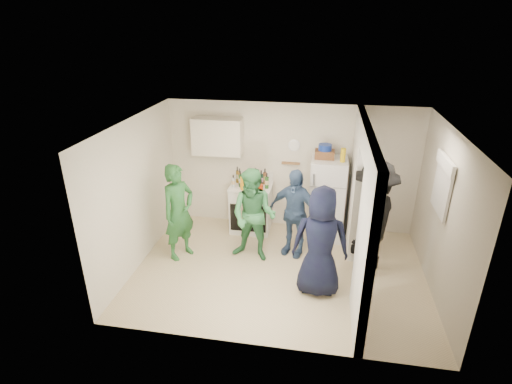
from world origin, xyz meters
TOP-DOWN VIEW (x-y plane):
  - floor at (0.00, 0.00)m, footprint 4.80×4.80m
  - wall_back at (0.00, 1.70)m, footprint 4.80×0.00m
  - wall_front at (0.00, -1.70)m, footprint 4.80×0.00m
  - wall_left at (-2.40, 0.00)m, footprint 0.00×3.40m
  - wall_right at (2.40, 0.00)m, footprint 0.00×3.40m
  - ceiling at (0.00, 0.00)m, footprint 4.80×4.80m
  - partition_pier_back at (1.20, 1.10)m, footprint 0.12×1.20m
  - partition_pier_front at (1.20, -1.10)m, footprint 0.12×1.20m
  - partition_header at (1.20, 0.00)m, footprint 0.12×1.00m
  - stove at (-0.73, 1.37)m, footprint 0.80×0.66m
  - upper_cabinet at (-1.40, 1.52)m, footprint 0.95×0.34m
  - fridge at (0.73, 1.34)m, footprint 0.65×0.63m
  - wicker_basket at (0.63, 1.39)m, footprint 0.35×0.25m
  - blue_bowl at (0.63, 1.39)m, footprint 0.24×0.24m
  - yellow_cup_stack_top at (0.95, 1.24)m, footprint 0.09×0.09m
  - wall_clock at (0.05, 1.68)m, footprint 0.22×0.02m
  - spice_shelf at (0.00, 1.65)m, footprint 0.35×0.08m
  - nook_window at (2.38, 0.20)m, footprint 0.03×0.70m
  - nook_window_frame at (2.36, 0.20)m, footprint 0.04×0.76m
  - nook_valance at (2.34, 0.20)m, footprint 0.04×0.82m
  - yellow_cup_stack_stove at (-0.85, 1.15)m, footprint 0.09×0.09m
  - red_cup at (-0.51, 1.17)m, footprint 0.09×0.09m
  - person_green_left at (-1.78, 0.20)m, footprint 0.68×0.75m
  - person_green_center at (-0.50, 0.34)m, footprint 0.91×0.76m
  - person_denim at (0.17, 0.63)m, footprint 1.02×0.70m
  - person_navy at (0.65, -0.41)m, footprint 0.86×0.56m
  - person_nook at (1.45, 0.31)m, footprint 1.19×1.43m
  - bottle_a at (-1.02, 1.48)m, footprint 0.06×0.06m
  - bottle_b at (-0.92, 1.27)m, footprint 0.06×0.06m
  - bottle_c at (-0.81, 1.53)m, footprint 0.08×0.08m
  - bottle_d at (-0.69, 1.31)m, footprint 0.08×0.08m
  - bottle_e at (-0.62, 1.54)m, footprint 0.08×0.08m
  - bottle_f at (-0.54, 1.40)m, footprint 0.08×0.08m
  - bottle_g at (-0.48, 1.51)m, footprint 0.08×0.08m
  - bottle_h at (-1.05, 1.24)m, footprint 0.07×0.07m
  - bottle_i at (-0.66, 1.46)m, footprint 0.06×0.06m
  - bottle_j at (-0.41, 1.29)m, footprint 0.07×0.07m
  - bottle_k at (-0.96, 1.40)m, footprint 0.06×0.06m
  - bottle_l at (-0.59, 1.25)m, footprint 0.06×0.06m

SIDE VIEW (x-z plane):
  - floor at x=0.00m, z-range 0.00..0.00m
  - stove at x=-0.73m, z-range 0.00..0.95m
  - fridge at x=0.73m, z-range 0.00..1.58m
  - person_denim at x=0.17m, z-range 0.00..1.61m
  - person_green_center at x=-0.50m, z-range 0.00..1.66m
  - person_green_left at x=-1.78m, z-range 0.00..1.72m
  - person_navy at x=0.65m, z-range 0.00..1.74m
  - person_nook at x=1.45m, z-range 0.00..1.93m
  - red_cup at x=-0.51m, z-range 0.95..1.07m
  - bottle_h at x=-1.05m, z-range 0.95..1.19m
  - yellow_cup_stack_stove at x=-0.85m, z-range 0.95..1.20m
  - bottle_l at x=-0.59m, z-range 0.95..1.22m
  - bottle_c at x=-0.81m, z-range 0.95..1.22m
  - bottle_e at x=-0.62m, z-range 0.95..1.22m
  - bottle_d at x=-0.69m, z-range 0.95..1.24m
  - bottle_j at x=-0.41m, z-range 0.95..1.25m
  - bottle_g at x=-0.48m, z-range 0.95..1.26m
  - bottle_f at x=-0.54m, z-range 0.95..1.26m
  - bottle_k at x=-0.96m, z-range 0.95..1.27m
  - bottle_a at x=-1.02m, z-range 0.95..1.27m
  - bottle_b at x=-0.92m, z-range 0.95..1.28m
  - bottle_i at x=-0.66m, z-range 0.95..1.28m
  - wall_back at x=0.00m, z-range -1.15..3.65m
  - wall_front at x=0.00m, z-range -1.15..3.65m
  - wall_left at x=-2.40m, z-range -0.45..2.95m
  - wall_right at x=2.40m, z-range -0.45..2.95m
  - partition_pier_back at x=1.20m, z-range 0.00..2.50m
  - partition_pier_front at x=1.20m, z-range 0.00..2.50m
  - spice_shelf at x=0.00m, z-range 1.34..1.36m
  - nook_window at x=2.38m, z-range 1.25..2.05m
  - nook_window_frame at x=2.36m, z-range 1.22..2.08m
  - wicker_basket at x=0.63m, z-range 1.58..1.73m
  - wall_clock at x=0.05m, z-range 1.59..1.81m
  - yellow_cup_stack_top at x=0.95m, z-range 1.58..1.83m
  - blue_bowl at x=0.63m, z-range 1.73..1.84m
  - upper_cabinet at x=-1.40m, z-range 1.50..2.20m
  - nook_valance at x=2.34m, z-range 1.91..2.09m
  - partition_header at x=1.20m, z-range 2.10..2.50m
  - ceiling at x=0.00m, z-range 2.50..2.50m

